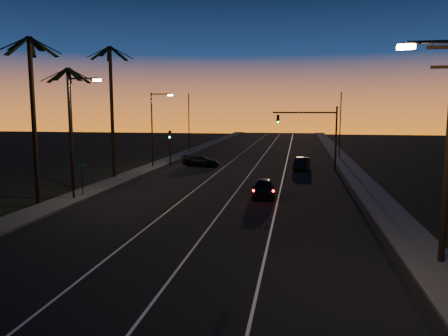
% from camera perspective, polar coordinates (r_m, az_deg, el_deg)
% --- Properties ---
extents(road, '(20.00, 170.00, 0.01)m').
position_cam_1_polar(road, '(40.45, 1.89, -1.80)').
color(road, black).
rests_on(road, ground).
extents(sidewalk_left, '(2.40, 170.00, 0.16)m').
position_cam_1_polar(sidewalk_left, '(43.37, -12.94, -1.25)').
color(sidewalk_left, '#3C3C3A').
rests_on(sidewalk_left, ground).
extents(sidewalk_right, '(2.40, 170.00, 0.16)m').
position_cam_1_polar(sidewalk_right, '(40.50, 17.80, -2.05)').
color(sidewalk_right, '#3C3C3A').
rests_on(sidewalk_right, ground).
extents(lane_stripe_left, '(0.12, 160.00, 0.01)m').
position_cam_1_polar(lane_stripe_left, '(40.96, -2.27, -1.67)').
color(lane_stripe_left, silver).
rests_on(lane_stripe_left, road).
extents(lane_stripe_mid, '(0.12, 160.00, 0.01)m').
position_cam_1_polar(lane_stripe_mid, '(40.39, 2.59, -1.81)').
color(lane_stripe_mid, silver).
rests_on(lane_stripe_mid, road).
extents(lane_stripe_right, '(0.12, 160.00, 0.01)m').
position_cam_1_polar(lane_stripe_right, '(40.12, 7.56, -1.93)').
color(lane_stripe_right, silver).
rests_on(lane_stripe_right, road).
extents(palm_near, '(4.25, 4.16, 11.53)m').
position_cam_1_polar(palm_near, '(32.88, -23.71, 7.74)').
color(palm_near, black).
rests_on(palm_near, ground).
extents(palm_mid, '(4.25, 4.16, 10.03)m').
position_cam_1_polar(palm_mid, '(38.33, -19.46, 6.62)').
color(palm_mid, black).
rests_on(palm_mid, ground).
extents(palm_far, '(4.25, 4.16, 12.53)m').
position_cam_1_polar(palm_far, '(43.27, -14.48, 8.69)').
color(palm_far, black).
rests_on(palm_far, ground).
extents(streetlight_left_near, '(2.55, 0.26, 9.00)m').
position_cam_1_polar(streetlight_left_near, '(33.65, -18.96, 4.97)').
color(streetlight_left_near, black).
rests_on(streetlight_left_near, ground).
extents(streetlight_left_far, '(2.55, 0.26, 8.50)m').
position_cam_1_polar(streetlight_left_far, '(50.20, -9.06, 5.76)').
color(streetlight_left_far, black).
rests_on(streetlight_left_far, ground).
extents(street_sign, '(0.70, 0.06, 2.60)m').
position_cam_1_polar(street_sign, '(34.91, -18.06, -0.96)').
color(street_sign, black).
rests_on(street_sign, ground).
extents(signal_mast, '(7.10, 0.41, 7.00)m').
position_cam_1_polar(signal_mast, '(49.59, 11.73, 5.35)').
color(signal_mast, black).
rests_on(signal_mast, ground).
extents(signal_post, '(0.28, 0.37, 4.20)m').
position_cam_1_polar(signal_post, '(51.84, -7.06, 3.45)').
color(signal_post, black).
rests_on(signal_post, ground).
extents(far_pole_left, '(0.14, 0.14, 9.00)m').
position_cam_1_polar(far_pole_left, '(66.61, -4.61, 5.80)').
color(far_pole_left, black).
rests_on(far_pole_left, ground).
extents(far_pole_right, '(0.14, 0.14, 9.00)m').
position_cam_1_polar(far_pole_right, '(61.83, 14.93, 5.42)').
color(far_pole_right, black).
rests_on(far_pole_right, ground).
extents(lead_car, '(1.96, 4.69, 1.40)m').
position_cam_1_polar(lead_car, '(33.56, 5.17, -2.58)').
color(lead_car, black).
rests_on(lead_car, road).
extents(right_car, '(2.00, 4.28, 1.36)m').
position_cam_1_polar(right_car, '(48.98, 10.12, 0.56)').
color(right_car, black).
rests_on(right_car, road).
extents(cross_car, '(4.58, 2.45, 1.26)m').
position_cam_1_polar(cross_car, '(51.22, -3.05, 0.92)').
color(cross_car, black).
rests_on(cross_car, road).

